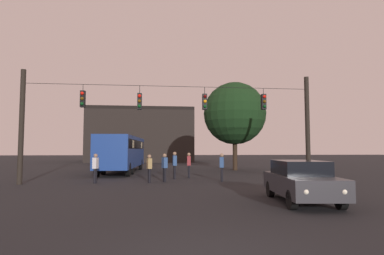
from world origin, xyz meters
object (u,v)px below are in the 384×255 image
city_bus (123,150)px  pedestrian_far_side (149,167)px  pedestrian_near_bus (95,166)px  pedestrian_trailing (222,166)px  pedestrian_crossing_center (189,164)px  pedestrian_crossing_left (175,164)px  tree_left_silhouette (235,113)px  car_near_right (301,180)px  pedestrian_crossing_right (165,166)px

city_bus → pedestrian_far_side: (2.47, -8.73, -0.94)m
pedestrian_near_bus → pedestrian_far_side: 3.08m
pedestrian_trailing → pedestrian_far_side: pedestrian_trailing is taller
city_bus → pedestrian_crossing_center: size_ratio=6.48×
pedestrian_crossing_left → tree_left_silhouette: 11.16m
car_near_right → pedestrian_far_side: (-5.70, 7.59, 0.13)m
pedestrian_near_bus → pedestrian_trailing: bearing=2.0°
city_bus → pedestrian_far_side: 9.12m
pedestrian_crossing_center → pedestrian_trailing: bearing=-55.6°
pedestrian_crossing_left → pedestrian_near_bus: (-4.68, -2.07, -0.06)m
city_bus → pedestrian_near_bus: city_bus is taller
pedestrian_crossing_center → city_bus: bearing=130.9°
car_near_right → pedestrian_crossing_left: pedestrian_crossing_left is taller
pedestrian_crossing_right → tree_left_silhouette: size_ratio=0.20×
pedestrian_crossing_right → city_bus: bearing=111.7°
pedestrian_crossing_center → tree_left_silhouette: size_ratio=0.21×
pedestrian_crossing_center → pedestrian_near_bus: pedestrian_crossing_center is taller
pedestrian_crossing_left → pedestrian_trailing: 3.32m
city_bus → pedestrian_far_side: bearing=-74.2°
city_bus → pedestrian_crossing_right: (3.37, -8.44, -0.91)m
pedestrian_crossing_left → tree_left_silhouette: bearing=53.4°
pedestrian_crossing_center → tree_left_silhouette: 10.08m
pedestrian_far_side → pedestrian_crossing_left: bearing=52.7°
tree_left_silhouette → car_near_right: bearing=-96.4°
city_bus → pedestrian_crossing_center: 7.83m
pedestrian_crossing_right → pedestrian_far_side: (-0.90, -0.29, -0.03)m
pedestrian_crossing_center → pedestrian_trailing: size_ratio=1.01×
city_bus → pedestrian_near_bus: size_ratio=6.57×
pedestrian_near_bus → pedestrian_trailing: size_ratio=1.00×
pedestrian_crossing_right → tree_left_silhouette: tree_left_silhouette is taller
city_bus → tree_left_silhouette: 10.90m
pedestrian_crossing_right → pedestrian_far_side: 0.94m
car_near_right → tree_left_silhouette: size_ratio=0.54×
city_bus → pedestrian_crossing_right: bearing=-68.3°
car_near_right → pedestrian_crossing_center: pedestrian_crossing_center is taller
pedestrian_crossing_center → pedestrian_crossing_right: (-1.72, -2.56, -0.02)m
pedestrian_crossing_right → pedestrian_near_bus: 3.99m
pedestrian_crossing_center → pedestrian_crossing_left: bearing=-143.7°
pedestrian_crossing_left → pedestrian_far_side: 2.64m
city_bus → tree_left_silhouette: bearing=9.1°
pedestrian_near_bus → tree_left_silhouette: (10.81, 10.34, 4.39)m
car_near_right → pedestrian_far_side: size_ratio=2.74×
car_near_right → city_bus: bearing=116.6°
pedestrian_crossing_left → pedestrian_trailing: bearing=-33.1°
pedestrian_crossing_left → pedestrian_crossing_right: pedestrian_crossing_left is taller
city_bus → pedestrian_crossing_center: bearing=-49.1°
pedestrian_crossing_right → pedestrian_near_bus: pedestrian_near_bus is taller
pedestrian_crossing_right → pedestrian_crossing_center: bearing=56.1°
city_bus → pedestrian_trailing: size_ratio=6.55×
car_near_right → pedestrian_near_bus: (-8.78, 7.62, 0.16)m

